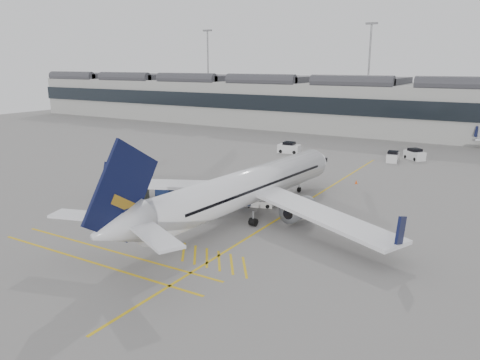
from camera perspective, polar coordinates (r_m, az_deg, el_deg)
The scene contains 18 objects.
ground at distance 49.43m, azimuth -8.35°, elevation -4.34°, with size 220.00×220.00×0.00m, color gray.
terminal at distance 112.49m, azimuth 15.63°, elevation 8.76°, with size 200.00×20.45×12.40m.
light_masts at distance 126.13m, azimuth 16.93°, elevation 12.99°, with size 113.00×0.60×25.45m.
apron_markings at distance 52.56m, azimuth 7.19°, elevation -3.17°, with size 0.25×60.00×0.01m, color gold.
airliner_main at distance 47.83m, azimuth 0.44°, elevation -1.05°, with size 35.03×38.41×10.21m.
belt_loader at distance 52.22m, azimuth 1.91°, elevation -2.55°, with size 4.79×2.56×1.90m.
baggage_cart_a at distance 52.08m, azimuth 0.78°, elevation -2.16°, with size 1.73×1.45×1.74m.
baggage_cart_b at distance 55.01m, azimuth -2.88°, elevation -1.22°, with size 2.07×1.85×1.86m.
baggage_cart_c at distance 52.99m, azimuth -1.74°, elevation -1.86°, with size 1.73×1.44×1.77m.
baggage_cart_d at distance 54.91m, azimuth -9.21°, elevation -1.35°, with size 2.24×2.02×1.98m.
ramp_agent_a at distance 54.23m, azimuth 3.14°, elevation -1.51°, with size 0.69×0.45×1.88m, color #FF470D.
ramp_agent_b at distance 52.76m, azimuth -1.32°, elevation -2.03°, with size 0.84×0.65×1.72m, color #F74E0D.
pushback_tug at distance 56.06m, azimuth -12.56°, elevation -1.62°, with size 2.83×1.96×1.47m.
safety_cone_nose at distance 63.58m, azimuth 13.99°, elevation -0.24°, with size 0.36×0.36×0.49m, color #F24C0A.
safety_cone_engine at distance 45.76m, azimuth 11.71°, elevation -5.65°, with size 0.38×0.38×0.53m, color #F24C0A.
service_van_left at distance 83.65m, azimuth 6.01°, elevation 3.91°, with size 3.97×2.24×1.96m.
service_van_mid at distance 79.62m, azimuth 18.13°, elevation 2.70°, with size 2.05×3.53×1.73m.
service_van_right at distance 82.55m, azimuth 20.50°, elevation 2.92°, with size 3.89×3.72×1.85m.
Camera 1 is at (30.08, -36.06, 15.42)m, focal length 35.00 mm.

